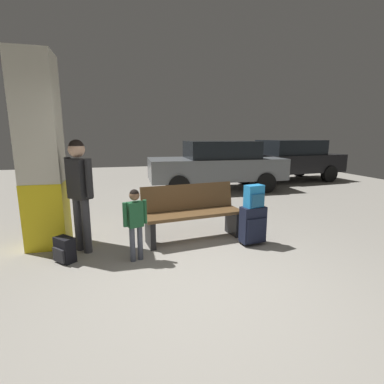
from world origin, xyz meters
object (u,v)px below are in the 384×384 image
Objects in this scene: child at (135,217)px; adult at (79,184)px; structural_pillar at (41,155)px; suitcase at (253,225)px; bench at (192,213)px; backpack_dark_floor at (64,250)px; parked_car_side at (287,159)px; parked_car_near at (217,164)px; backpack_bright at (254,196)px.

adult reaches higher than child.
structural_pillar is 3.34m from suitcase.
adult is (-1.68, -0.12, 0.56)m from bench.
structural_pillar is 1.46m from backpack_dark_floor.
parked_car_side reaches higher than child.
structural_pillar is 0.77m from adult.
parked_car_near is at bearing -160.93° from parked_car_side.
parked_car_near reaches higher than suitcase.
child is at bearing -135.72° from parked_car_side.
backpack_bright is 0.08× the size of parked_car_side.
backpack_dark_floor is at bearing 179.13° from suitcase.
suitcase is (3.07, -0.74, -1.08)m from structural_pillar.
backpack_bright is 1.81m from child.
child is at bearing -11.45° from backpack_dark_floor.
bench reaches higher than backpack_dark_floor.
backpack_bright is 2.81m from backpack_dark_floor.
backpack_bright is 0.21× the size of adult.
structural_pillar reaches higher than suitcase.
adult is 8.41m from parked_car_side.
bench is 0.39× the size of parked_car_side.
child is at bearing -34.74° from structural_pillar.
bench is 4.87× the size of backpack_dark_floor.
child is 0.98m from adult.
structural_pillar reaches higher than bench.
parked_car_side reaches higher than suitcase.
backpack_dark_floor is at bearing -129.59° from parked_car_near.
bench is at bearing 33.99° from child.
parked_car_side is at bearing 39.07° from backpack_dark_floor.
structural_pillar reaches higher than backpack_bright.
backpack_bright is at bearing -29.49° from bench.
bench is at bearing 150.51° from backpack_bright.
backpack_dark_floor is (-0.94, 0.19, -0.44)m from child.
bench reaches higher than suitcase.
adult reaches higher than suitcase.
backpack_bright is 2.57m from adult.
child is at bearing -35.03° from adult.
structural_pillar reaches higher than parked_car_side.
child is (-0.94, -0.63, 0.17)m from bench.
child is (-1.80, -0.15, 0.29)m from suitcase.
adult is at bearing 144.97° from child.
backpack_dark_floor is 0.08× the size of parked_car_near.
backpack_bright is 6.90m from parked_car_side.
parked_car_near reaches higher than child.
bench is 4.40m from parked_car_near.
backpack_bright is at bearing -8.26° from adult.
parked_car_near is (3.68, 4.45, 0.64)m from backpack_dark_floor.
backpack_dark_floor is at bearing 168.55° from child.
parked_car_side is (4.07, 5.57, 0.48)m from suitcase.
adult is at bearing -34.34° from structural_pillar.
suitcase is 0.37× the size of adult.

